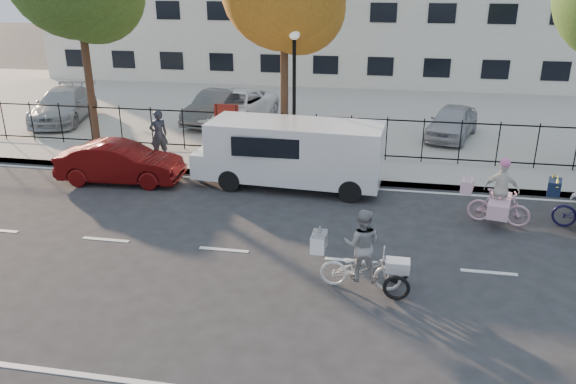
% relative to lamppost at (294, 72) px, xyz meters
% --- Properties ---
extents(ground, '(120.00, 120.00, 0.00)m').
position_rel_lamppost_xyz_m(ground, '(-0.50, -6.80, -3.11)').
color(ground, '#333334').
extents(road_markings, '(60.00, 9.52, 0.01)m').
position_rel_lamppost_xyz_m(road_markings, '(-0.50, -6.80, -3.11)').
color(road_markings, silver).
rests_on(road_markings, ground).
extents(curb, '(60.00, 0.10, 0.15)m').
position_rel_lamppost_xyz_m(curb, '(-0.50, -1.75, -3.04)').
color(curb, '#A8A399').
rests_on(curb, ground).
extents(sidewalk, '(60.00, 2.20, 0.15)m').
position_rel_lamppost_xyz_m(sidewalk, '(-0.50, -0.70, -3.04)').
color(sidewalk, '#A8A399').
rests_on(sidewalk, ground).
extents(parking_lot, '(60.00, 15.60, 0.15)m').
position_rel_lamppost_xyz_m(parking_lot, '(-0.50, 8.20, -3.04)').
color(parking_lot, '#A8A399').
rests_on(parking_lot, ground).
extents(iron_fence, '(58.00, 0.06, 1.50)m').
position_rel_lamppost_xyz_m(iron_fence, '(-0.50, 0.40, -2.21)').
color(iron_fence, black).
rests_on(iron_fence, sidewalk).
extents(building, '(34.00, 10.00, 6.00)m').
position_rel_lamppost_xyz_m(building, '(-0.50, 18.20, -0.11)').
color(building, silver).
rests_on(building, ground).
extents(lamppost, '(0.36, 0.36, 4.33)m').
position_rel_lamppost_xyz_m(lamppost, '(0.00, 0.00, 0.00)').
color(lamppost, black).
rests_on(lamppost, sidewalk).
extents(street_sign, '(0.85, 0.06, 1.80)m').
position_rel_lamppost_xyz_m(street_sign, '(-2.35, 0.00, -1.70)').
color(street_sign, black).
rests_on(street_sign, sidewalk).
extents(zebra_trike, '(2.03, 0.77, 1.75)m').
position_rel_lamppost_xyz_m(zebra_trike, '(2.77, -7.94, -2.44)').
color(zebra_trike, silver).
rests_on(zebra_trike, ground).
extents(unicorn_bike, '(1.83, 1.31, 1.81)m').
position_rel_lamppost_xyz_m(unicorn_bike, '(6.05, -4.08, -2.44)').
color(unicorn_bike, '#E0ABBC').
rests_on(unicorn_bike, ground).
extents(white_van, '(5.73, 2.23, 2.00)m').
position_rel_lamppost_xyz_m(white_van, '(0.34, -2.30, -2.01)').
color(white_van, white).
rests_on(white_van, ground).
extents(red_sedan, '(3.90, 1.56, 1.26)m').
position_rel_lamppost_xyz_m(red_sedan, '(-4.95, -2.88, -2.48)').
color(red_sedan, '#4F0909').
rests_on(red_sedan, ground).
extents(pedestrian, '(0.74, 0.72, 1.70)m').
position_rel_lamppost_xyz_m(pedestrian, '(-4.50, -0.88, -2.11)').
color(pedestrian, black).
rests_on(pedestrian, sidewalk).
extents(lot_car_a, '(2.93, 5.02, 1.37)m').
position_rel_lamppost_xyz_m(lot_car_a, '(-10.67, 3.52, -2.28)').
color(lot_car_a, '#A1A5A9').
rests_on(lot_car_a, parking_lot).
extents(lot_car_b, '(3.15, 5.21, 1.35)m').
position_rel_lamppost_xyz_m(lot_car_b, '(-3.28, 4.58, -2.29)').
color(lot_car_b, white).
rests_on(lot_car_b, parking_lot).
extents(lot_car_c, '(2.05, 4.23, 1.33)m').
position_rel_lamppost_xyz_m(lot_car_c, '(-4.11, 4.38, -2.29)').
color(lot_car_c, '#4A4E52').
rests_on(lot_car_c, parking_lot).
extents(lot_car_d, '(2.50, 3.93, 1.25)m').
position_rel_lamppost_xyz_m(lot_car_d, '(5.55, 3.71, -2.34)').
color(lot_car_d, '#A4A5AC').
rests_on(lot_car_d, parking_lot).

